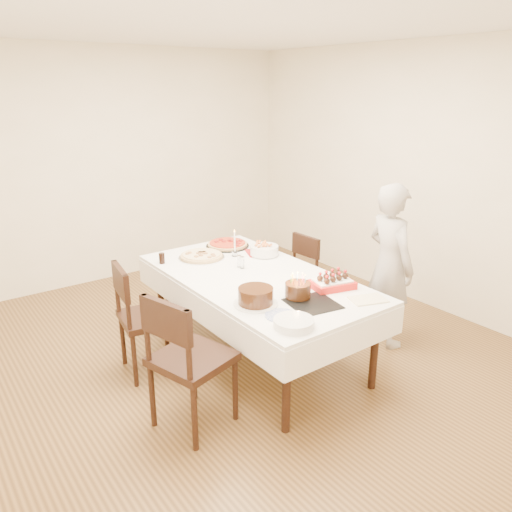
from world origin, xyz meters
TOP-DOWN VIEW (x-y plane):
  - floor at (0.00, 0.00)m, footprint 5.00×5.00m
  - wall_back at (0.00, 2.50)m, footprint 4.50×0.04m
  - wall_right at (2.25, 0.00)m, footprint 0.04×5.00m
  - ceiling at (0.00, 0.00)m, footprint 5.00×5.00m
  - dining_table at (0.11, -0.10)m, footprint 1.47×2.30m
  - chair_right_savory at (0.84, 0.29)m, footprint 0.46×0.46m
  - chair_left_savory at (-0.72, 0.24)m, footprint 0.55×0.55m
  - chair_left_dessert at (-0.79, -0.59)m, footprint 0.64×0.64m
  - person at (1.23, -0.58)m, footprint 0.45×0.60m
  - pizza_white at (-0.03, 0.56)m, footprint 0.44×0.44m
  - pizza_pepperoni at (0.36, 0.72)m, footprint 0.54×0.54m
  - red_placemat at (0.50, 0.37)m, footprint 0.32×0.32m
  - pasta_bowl at (0.49, 0.29)m, footprint 0.32×0.32m
  - taper_candle at (0.25, 0.43)m, footprint 0.06×0.06m
  - shaker_pair at (0.12, 0.12)m, footprint 0.09×0.09m
  - cola_glass at (-0.38, 0.65)m, footprint 0.07×0.07m
  - layer_cake at (-0.23, -0.56)m, footprint 0.43×0.43m
  - cake_board at (0.11, -0.80)m, footprint 0.40×0.40m
  - birthday_cake at (0.09, -0.65)m, footprint 0.24×0.24m
  - strawberry_box at (0.44, -0.66)m, footprint 0.37×0.29m
  - box_lid at (0.48, -0.99)m, footprint 0.30×0.25m
  - plate_stack at (-0.24, -0.99)m, footprint 0.27×0.27m
  - china_plate at (-0.21, -0.82)m, footprint 0.28×0.28m

SIDE VIEW (x-z plane):
  - floor at x=0.00m, z-range 0.00..0.00m
  - dining_table at x=0.11m, z-range 0.00..0.75m
  - chair_right_savory at x=0.84m, z-range 0.00..0.85m
  - chair_left_savory at x=-0.72m, z-range 0.00..0.95m
  - chair_left_dessert at x=-0.79m, z-range 0.00..1.01m
  - person at x=1.23m, z-range 0.00..1.48m
  - red_placemat at x=0.50m, z-range 0.75..0.75m
  - cake_board at x=0.11m, z-range 0.74..0.76m
  - box_lid at x=0.48m, z-range 0.74..0.76m
  - china_plate at x=-0.21m, z-range 0.75..0.76m
  - pizza_white at x=-0.03m, z-range 0.75..0.79m
  - pizza_pepperoni at x=0.36m, z-range 0.75..0.79m
  - plate_stack at x=-0.24m, z-range 0.75..0.81m
  - strawberry_box at x=0.44m, z-range 0.75..0.83m
  - cola_glass at x=-0.38m, z-range 0.75..0.85m
  - pasta_bowl at x=0.49m, z-range 0.76..0.84m
  - shaker_pair at x=0.12m, z-range 0.75..0.86m
  - layer_cake at x=-0.23m, z-range 0.75..0.88m
  - birthday_cake at x=0.09m, z-range 0.76..0.94m
  - taper_candle at x=0.25m, z-range 0.75..1.01m
  - wall_back at x=0.00m, z-range 0.00..2.70m
  - wall_right at x=2.25m, z-range 0.00..2.70m
  - ceiling at x=0.00m, z-range 2.70..2.70m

